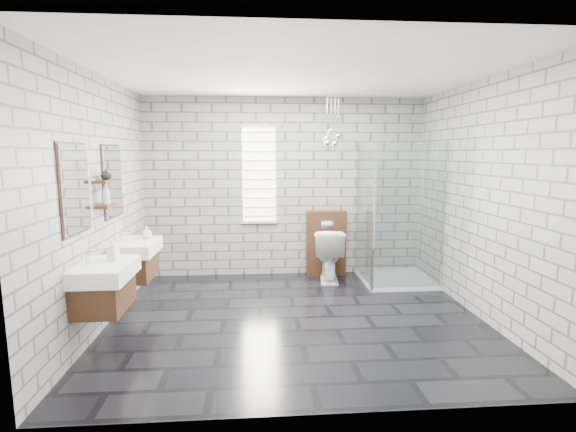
{
  "coord_description": "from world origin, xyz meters",
  "views": [
    {
      "loc": [
        -0.44,
        -4.54,
        1.87
      ],
      "look_at": [
        -0.07,
        0.35,
        1.13
      ],
      "focal_mm": 26.0,
      "sensor_mm": 36.0,
      "label": 1
    }
  ],
  "objects": [
    {
      "name": "floor",
      "position": [
        0.0,
        0.0,
        -0.01
      ],
      "size": [
        4.2,
        3.6,
        0.02
      ],
      "primitive_type": "cube",
      "color": "black",
      "rests_on": "ground"
    },
    {
      "name": "ceiling",
      "position": [
        0.0,
        0.0,
        2.71
      ],
      "size": [
        4.2,
        3.6,
        0.02
      ],
      "primitive_type": "cube",
      "color": "white",
      "rests_on": "wall_back"
    },
    {
      "name": "wall_back",
      "position": [
        0.0,
        1.81,
        1.35
      ],
      "size": [
        4.2,
        0.02,
        2.7
      ],
      "primitive_type": "cube",
      "color": "#9C9C97",
      "rests_on": "floor"
    },
    {
      "name": "wall_front",
      "position": [
        0.0,
        -1.81,
        1.35
      ],
      "size": [
        4.2,
        0.02,
        2.7
      ],
      "primitive_type": "cube",
      "color": "#9C9C97",
      "rests_on": "floor"
    },
    {
      "name": "wall_left",
      "position": [
        -2.11,
        0.0,
        1.35
      ],
      "size": [
        0.02,
        3.6,
        2.7
      ],
      "primitive_type": "cube",
      "color": "#9C9C97",
      "rests_on": "floor"
    },
    {
      "name": "wall_right",
      "position": [
        2.11,
        0.0,
        1.35
      ],
      "size": [
        0.02,
        3.6,
        2.7
      ],
      "primitive_type": "cube",
      "color": "#9C9C97",
      "rests_on": "floor"
    },
    {
      "name": "vanity_left",
      "position": [
        -1.91,
        -0.63,
        0.76
      ],
      "size": [
        0.47,
        0.7,
        1.57
      ],
      "color": "#452715",
      "rests_on": "wall_left"
    },
    {
      "name": "vanity_right",
      "position": [
        -1.91,
        0.38,
        0.76
      ],
      "size": [
        0.47,
        0.7,
        1.57
      ],
      "color": "#452715",
      "rests_on": "wall_left"
    },
    {
      "name": "shelf_lower",
      "position": [
        -2.03,
        -0.05,
        1.32
      ],
      "size": [
        0.14,
        0.3,
        0.03
      ],
      "primitive_type": "cube",
      "color": "#452715",
      "rests_on": "wall_left"
    },
    {
      "name": "shelf_upper",
      "position": [
        -2.03,
        -0.05,
        1.58
      ],
      "size": [
        0.14,
        0.3,
        0.03
      ],
      "primitive_type": "cube",
      "color": "#452715",
      "rests_on": "wall_left"
    },
    {
      "name": "window",
      "position": [
        -0.4,
        1.78,
        1.55
      ],
      "size": [
        0.56,
        0.05,
        1.48
      ],
      "color": "white",
      "rests_on": "wall_back"
    },
    {
      "name": "cistern_panel",
      "position": [
        0.62,
        1.7,
        0.5
      ],
      "size": [
        0.6,
        0.2,
        1.0
      ],
      "primitive_type": "cube",
      "color": "#452715",
      "rests_on": "floor"
    },
    {
      "name": "flush_plate",
      "position": [
        0.62,
        1.6,
        0.8
      ],
      "size": [
        0.18,
        0.01,
        0.12
      ],
      "primitive_type": "cube",
      "color": "silver",
      "rests_on": "cistern_panel"
    },
    {
      "name": "shower_enclosure",
      "position": [
        1.5,
        1.18,
        0.5
      ],
      "size": [
        1.0,
        1.0,
        2.03
      ],
      "color": "white",
      "rests_on": "floor"
    },
    {
      "name": "pendant_cluster",
      "position": [
        0.62,
        1.37,
        2.09
      ],
      "size": [
        0.26,
        0.22,
        0.74
      ],
      "color": "silver",
      "rests_on": "ceiling"
    },
    {
      "name": "toilet",
      "position": [
        0.62,
        1.45,
        0.39
      ],
      "size": [
        0.52,
        0.81,
        0.78
      ],
      "primitive_type": "imported",
      "rotation": [
        0.0,
        0.0,
        3.02
      ],
      "color": "white",
      "rests_on": "floor"
    },
    {
      "name": "soap_bottle_a",
      "position": [
        -1.83,
        -0.5,
        0.94
      ],
      "size": [
        0.1,
        0.1,
        0.19
      ],
      "primitive_type": "imported",
      "rotation": [
        0.0,
        0.0,
        -0.23
      ],
      "color": "#B2B2B2",
      "rests_on": "vanity_left"
    },
    {
      "name": "soap_bottle_b",
      "position": [
        -1.77,
        0.52,
        0.93
      ],
      "size": [
        0.15,
        0.15,
        0.15
      ],
      "primitive_type": "imported",
      "rotation": [
        0.0,
        0.0,
        -0.41
      ],
      "color": "#B2B2B2",
      "rests_on": "vanity_right"
    },
    {
      "name": "soap_bottle_c",
      "position": [
        -2.02,
        -0.06,
        1.45
      ],
      "size": [
        0.12,
        0.12,
        0.23
      ],
      "primitive_type": "imported",
      "rotation": [
        0.0,
        0.0,
        -0.35
      ],
      "color": "#B2B2B2",
      "rests_on": "shelf_lower"
    },
    {
      "name": "vase",
      "position": [
        -2.02,
        -0.0,
        1.65
      ],
      "size": [
        0.12,
        0.12,
        0.12
      ],
      "primitive_type": "imported",
      "rotation": [
        0.0,
        0.0,
        0.13
      ],
      "color": "#B2B2B2",
      "rests_on": "shelf_upper"
    }
  ]
}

